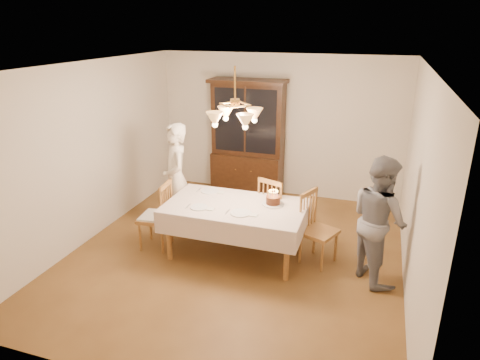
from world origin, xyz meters
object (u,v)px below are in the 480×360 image
(dining_table, at_px, (235,210))
(birthday_cake, at_px, (273,201))
(elderly_woman, at_px, (176,179))
(china_hutch, at_px, (248,141))
(chair_far_side, at_px, (276,212))

(dining_table, distance_m, birthday_cake, 0.53)
(elderly_woman, bearing_deg, birthday_cake, 42.87)
(china_hutch, distance_m, chair_far_side, 1.98)
(dining_table, bearing_deg, china_hutch, 103.11)
(dining_table, height_order, birthday_cake, birthday_cake)
(chair_far_side, xyz_separation_m, birthday_cake, (0.06, -0.45, 0.37))
(china_hutch, bearing_deg, elderly_woman, -108.14)
(elderly_woman, xyz_separation_m, birthday_cake, (1.60, -0.28, -0.04))
(china_hutch, xyz_separation_m, elderly_woman, (-0.59, -1.79, -0.19))
(birthday_cake, bearing_deg, dining_table, -159.91)
(dining_table, xyz_separation_m, chair_far_side, (0.42, 0.63, -0.24))
(china_hutch, distance_m, elderly_woman, 1.90)
(china_hutch, xyz_separation_m, chair_far_side, (0.95, -1.63, -0.60))
(dining_table, height_order, elderly_woman, elderly_woman)
(birthday_cake, bearing_deg, elderly_woman, 169.91)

